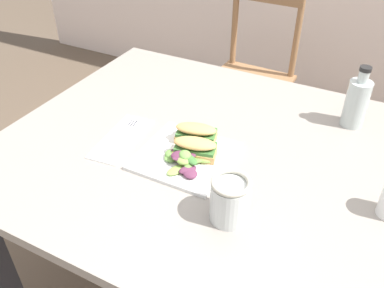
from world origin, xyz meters
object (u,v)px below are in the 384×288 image
chair_wooden_far (251,79)px  sandwich_half_back (196,133)px  bottle_cold_brew (356,105)px  plate_lunch (185,156)px  fork_on_napkin (124,134)px  mason_jar_iced_tea (230,201)px  sandwich_half_front (195,148)px  dining_table (207,178)px

chair_wooden_far → sandwich_half_back: size_ratio=6.90×
bottle_cold_brew → plate_lunch: bearing=-134.4°
sandwich_half_back → bottle_cold_brew: size_ratio=0.65×
sandwich_half_back → fork_on_napkin: bearing=-163.7°
plate_lunch → sandwich_half_back: sandwich_half_back is taller
sandwich_half_back → fork_on_napkin: size_ratio=0.68×
chair_wooden_far → mason_jar_iced_tea: size_ratio=7.72×
bottle_cold_brew → sandwich_half_back: bearing=-140.3°
plate_lunch → bottle_cold_brew: size_ratio=1.27×
sandwich_half_front → sandwich_half_back: size_ratio=1.00×
sandwich_half_front → chair_wooden_far: bearing=101.4°
dining_table → sandwich_half_back: sandwich_half_back is taller
chair_wooden_far → sandwich_half_front: bearing=-78.6°
sandwich_half_front → fork_on_napkin: (-0.24, 0.00, -0.03)m
chair_wooden_far → sandwich_half_front: (0.21, -1.06, 0.33)m
sandwich_half_front → mason_jar_iced_tea: mason_jar_iced_tea is taller
mason_jar_iced_tea → sandwich_half_back: bearing=131.9°
fork_on_napkin → bottle_cold_brew: bearing=32.6°
plate_lunch → bottle_cold_brew: 0.54m
sandwich_half_back → mason_jar_iced_tea: (0.20, -0.22, 0.01)m
chair_wooden_far → sandwich_half_front: 1.13m
bottle_cold_brew → mason_jar_iced_tea: bearing=-108.6°
dining_table → chair_wooden_far: chair_wooden_far is taller
chair_wooden_far → sandwich_half_front: size_ratio=6.90×
sandwich_half_front → bottle_cold_brew: bearing=47.2°
dining_table → sandwich_half_front: bearing=-94.7°
fork_on_napkin → mason_jar_iced_tea: mason_jar_iced_tea is taller
sandwich_half_back → mason_jar_iced_tea: mason_jar_iced_tea is taller
chair_wooden_far → plate_lunch: size_ratio=3.56×
bottle_cold_brew → mason_jar_iced_tea: (-0.18, -0.53, -0.02)m
sandwich_half_front → mason_jar_iced_tea: 0.23m
dining_table → mason_jar_iced_tea: size_ratio=10.42×
sandwich_half_back → fork_on_napkin: sandwich_half_back is taller
sandwich_half_front → sandwich_half_back: 0.07m
fork_on_napkin → mason_jar_iced_tea: 0.44m
sandwich_half_back → bottle_cold_brew: 0.49m
dining_table → plate_lunch: bearing=-113.6°
chair_wooden_far → sandwich_half_back: 1.07m
sandwich_half_back → dining_table: bearing=8.3°
fork_on_napkin → chair_wooden_far: bearing=88.8°
plate_lunch → fork_on_napkin: size_ratio=1.32×
dining_table → bottle_cold_brew: size_ratio=6.09×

